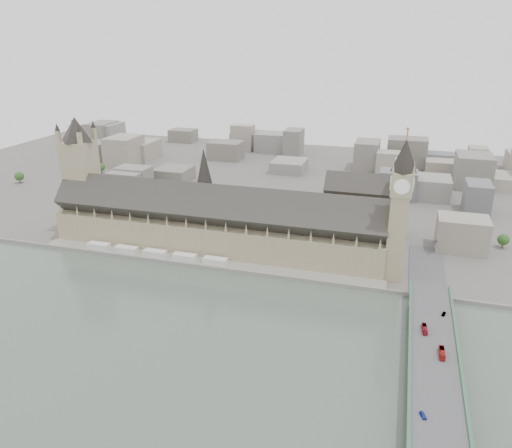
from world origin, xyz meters
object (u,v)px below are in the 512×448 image
(red_bus_south, at_px, (442,353))
(car_blue, at_px, (423,415))
(car_approach, at_px, (435,242))
(car_silver, at_px, (444,314))
(westminster_bridge, at_px, (433,356))
(elizabeth_tower, at_px, (400,201))
(westminster_abbey, at_px, (366,205))
(victoria_tower, at_px, (81,171))
(palace_of_westminster, at_px, (215,224))
(red_bus_north, at_px, (425,329))

(red_bus_south, distance_m, car_blue, 48.93)
(car_approach, bearing_deg, car_silver, -67.00)
(westminster_bridge, xyz_separation_m, car_approach, (5.57, 147.50, 5.92))
(elizabeth_tower, xyz_separation_m, red_bus_south, (27.47, -101.29, -46.30))
(elizabeth_tower, xyz_separation_m, car_approach, (29.57, 52.00, -47.05))
(westminster_abbey, distance_m, car_approach, 68.05)
(victoria_tower, bearing_deg, car_approach, 6.70)
(victoria_tower, xyz_separation_m, car_silver, (290.50, -77.74, -44.20))
(palace_of_westminster, distance_m, westminster_abbey, 134.09)
(elizabeth_tower, bearing_deg, westminster_abbey, 107.29)
(westminster_abbey, bearing_deg, red_bus_north, -74.46)
(car_blue, bearing_deg, car_silver, 58.92)
(elizabeth_tower, xyz_separation_m, car_silver, (30.50, -59.74, -47.08))
(car_silver, bearing_deg, palace_of_westminster, 172.78)
(red_bus_north, xyz_separation_m, car_blue, (-1.71, -68.73, -0.61))
(red_bus_south, bearing_deg, car_blue, -102.63)
(elizabeth_tower, relative_size, car_approach, 19.72)
(car_blue, bearing_deg, red_bus_south, 55.58)
(victoria_tower, height_order, car_blue, victoria_tower)
(elizabeth_tower, relative_size, victoria_tower, 1.07)
(elizabeth_tower, bearing_deg, car_approach, 60.37)
(palace_of_westminster, bearing_deg, red_bus_north, -30.35)
(elizabeth_tower, bearing_deg, palace_of_westminster, 175.15)
(red_bus_south, bearing_deg, car_approach, 88.01)
(victoria_tower, bearing_deg, westminster_bridge, -21.78)
(westminster_bridge, relative_size, westminster_abbey, 4.78)
(palace_of_westminster, bearing_deg, victoria_tower, 177.04)
(elizabeth_tower, xyz_separation_m, red_bus_north, (19.50, -80.51, -46.43))
(elizabeth_tower, height_order, car_blue, elizabeth_tower)
(car_blue, relative_size, car_silver, 1.01)
(red_bus_north, relative_size, car_blue, 2.17)
(westminster_bridge, bearing_deg, westminster_abbey, 105.64)
(elizabeth_tower, distance_m, red_bus_south, 114.71)
(westminster_bridge, bearing_deg, red_bus_south, -59.03)
(westminster_abbey, relative_size, car_silver, 14.75)
(palace_of_westminster, height_order, red_bus_north, palace_of_westminster)
(palace_of_westminster, height_order, car_approach, palace_of_westminster)
(elizabeth_tower, relative_size, westminster_abbey, 1.58)
(elizabeth_tower, bearing_deg, red_bus_north, -76.39)
(victoria_tower, height_order, westminster_bridge, victoria_tower)
(palace_of_westminster, xyz_separation_m, red_bus_south, (165.47, -112.99, -10.92))
(elizabeth_tower, xyz_separation_m, victoria_tower, (-260.00, 18.00, -2.88))
(westminster_bridge, xyz_separation_m, red_bus_north, (-4.50, 14.99, 6.53))
(westminster_bridge, bearing_deg, victoria_tower, 158.22)
(victoria_tower, bearing_deg, car_blue, -31.05)
(palace_of_westminster, distance_m, elizabeth_tower, 142.94)
(car_blue, bearing_deg, westminster_abbey, 77.75)
(victoria_tower, xyz_separation_m, westminster_bridge, (284.00, -113.50, -50.08))
(red_bus_south, relative_size, car_silver, 2.39)
(westminster_bridge, relative_size, car_blue, 70.06)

